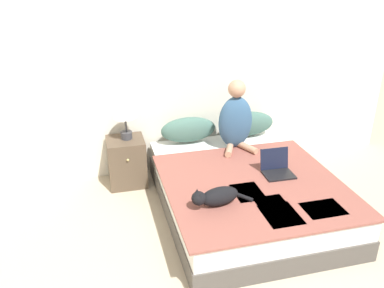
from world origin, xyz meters
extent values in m
cube|color=silver|center=(0.00, 3.82, 1.27)|extent=(5.89, 0.05, 2.55)
cube|color=#4C4742|center=(0.68, 2.73, 0.10)|extent=(1.61, 2.06, 0.20)
cube|color=silver|center=(0.68, 2.73, 0.30)|extent=(1.59, 2.03, 0.20)
cube|color=brown|center=(0.68, 2.52, 0.41)|extent=(1.66, 1.65, 0.02)
cube|color=#3D4784|center=(0.70, 1.99, 0.41)|extent=(0.29, 0.35, 0.01)
cube|color=#3D4784|center=(1.09, 1.98, 0.41)|extent=(0.34, 0.26, 0.01)
cube|color=#3D4784|center=(0.70, 2.10, 0.41)|extent=(0.27, 0.38, 0.01)
cube|color=#3D4784|center=(0.57, 2.40, 0.41)|extent=(0.26, 0.33, 0.01)
ellipsoid|color=#42665B|center=(0.32, 3.62, 0.56)|extent=(0.64, 0.22, 0.29)
ellipsoid|color=#42665B|center=(1.04, 3.62, 0.56)|extent=(0.64, 0.22, 0.29)
ellipsoid|color=#33567A|center=(0.78, 3.36, 0.71)|extent=(0.38, 0.21, 0.59)
sphere|color=tan|center=(0.78, 3.36, 1.09)|extent=(0.19, 0.19, 0.19)
cylinder|color=tan|center=(0.68, 3.22, 0.45)|extent=(0.18, 0.27, 0.07)
cylinder|color=tan|center=(0.89, 3.22, 0.45)|extent=(0.18, 0.27, 0.07)
ellipsoid|color=black|center=(0.26, 2.27, 0.50)|extent=(0.37, 0.21, 0.16)
sphere|color=black|center=(0.06, 2.24, 0.52)|extent=(0.12, 0.12, 0.12)
cone|color=black|center=(0.07, 2.20, 0.57)|extent=(0.06, 0.06, 0.06)
cone|color=black|center=(0.06, 2.27, 0.57)|extent=(0.06, 0.06, 0.06)
cylinder|color=black|center=(0.49, 2.31, 0.43)|extent=(0.15, 0.17, 0.04)
cube|color=black|center=(0.98, 2.61, 0.42)|extent=(0.29, 0.22, 0.02)
cube|color=black|center=(0.98, 2.74, 0.54)|extent=(0.29, 0.06, 0.21)
cube|color=brown|center=(-0.41, 3.56, 0.27)|extent=(0.41, 0.38, 0.54)
sphere|color=tan|center=(-0.41, 3.36, 0.39)|extent=(0.03, 0.03, 0.03)
cylinder|color=#38383D|center=(-0.39, 3.58, 0.59)|extent=(0.12, 0.12, 0.08)
cylinder|color=#38383D|center=(-0.39, 3.58, 0.71)|extent=(0.02, 0.02, 0.17)
cone|color=white|center=(-0.39, 3.58, 0.89)|extent=(0.26, 0.26, 0.19)
camera|label=1|loc=(-0.71, -0.55, 2.34)|focal=38.00mm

